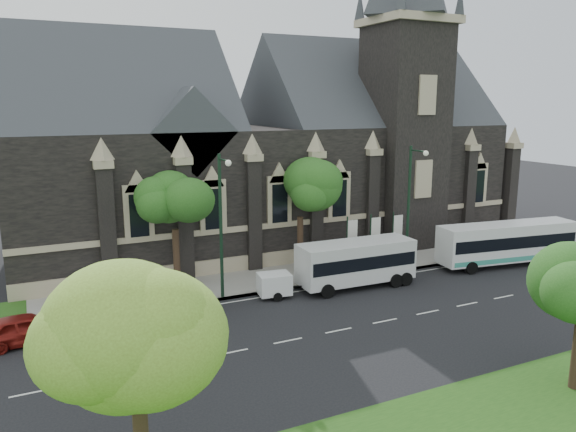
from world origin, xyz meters
TOP-DOWN VIEW (x-y plane):
  - ground at (0.00, 0.00)m, footprint 160.00×160.00m
  - sidewalk at (0.00, 9.50)m, footprint 80.00×5.00m
  - museum at (5.12, 18.78)m, footprint 40.00×17.70m
  - tree_park_near at (-11.77, -8.77)m, footprint 4.42×4.42m
  - tree_walk_right at (3.21, 10.71)m, footprint 4.08×4.08m
  - tree_walk_left at (-5.80, 10.70)m, footprint 3.91×3.91m
  - street_lamp_near at (10.00, 7.09)m, footprint 0.36×1.88m
  - street_lamp_mid at (-4.00, 7.09)m, footprint 0.36×1.88m
  - banner_flag_left at (6.29, 9.00)m, footprint 0.90×0.10m
  - banner_flag_center at (8.29, 9.00)m, footprint 0.90×0.10m
  - banner_flag_right at (10.29, 9.00)m, footprint 0.90×0.10m
  - tour_coach at (17.51, 5.06)m, footprint 11.07×3.76m
  - shuttle_bus at (4.73, 5.75)m, footprint 7.91×2.93m
  - box_trailer at (-1.00, 6.16)m, footprint 2.95×1.75m
  - sedan at (-8.05, 6.12)m, footprint 5.03×1.79m
  - car_far_red at (-15.01, 5.46)m, footprint 4.72×2.20m

SIDE VIEW (x-z plane):
  - ground at x=0.00m, z-range 0.00..0.00m
  - sidewalk at x=0.00m, z-range 0.00..0.15m
  - car_far_red at x=-15.01m, z-range 0.00..1.56m
  - sedan at x=-8.05m, z-range 0.00..1.65m
  - box_trailer at x=-1.00m, z-range 0.10..1.64m
  - tour_coach at x=17.51m, z-range 0.15..3.32m
  - shuttle_bus at x=4.73m, z-range 0.23..3.26m
  - banner_flag_left at x=6.29m, z-range 0.38..4.38m
  - banner_flag_center at x=8.29m, z-range 0.38..4.38m
  - banner_flag_right at x=10.29m, z-range 0.38..4.38m
  - street_lamp_near at x=10.00m, z-range 0.61..9.61m
  - street_lamp_mid at x=-4.00m, z-range 0.61..9.61m
  - tree_walk_left at x=-5.80m, z-range 1.91..9.55m
  - tree_walk_right at x=3.21m, z-range 1.92..9.72m
  - tree_park_near at x=-11.77m, z-range 2.14..10.70m
  - museum at x=5.12m, z-range -6.78..23.12m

